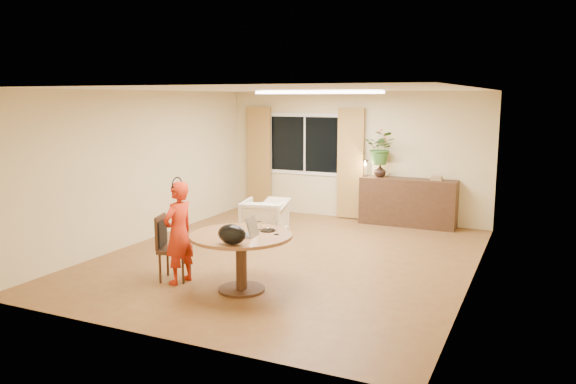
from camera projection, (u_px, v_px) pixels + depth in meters
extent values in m
plane|color=brown|center=(288.00, 258.00, 8.78)|extent=(6.50, 6.50, 0.00)
plane|color=white|center=(288.00, 89.00, 8.35)|extent=(6.50, 6.50, 0.00)
plane|color=#D1BA88|center=(355.00, 156.00, 11.48)|extent=(5.50, 0.00, 5.50)
plane|color=#D1BA88|center=(144.00, 166.00, 9.70)|extent=(0.00, 6.50, 6.50)
plane|color=#D1BA88|center=(476.00, 188.00, 7.43)|extent=(0.00, 6.50, 6.50)
cube|color=white|center=(305.00, 144.00, 11.88)|extent=(1.70, 0.02, 1.30)
cube|color=black|center=(305.00, 144.00, 11.87)|extent=(1.55, 0.01, 1.15)
cube|color=white|center=(305.00, 144.00, 11.87)|extent=(0.04, 0.01, 1.15)
cube|color=brown|center=(259.00, 159.00, 12.31)|extent=(0.55, 0.08, 2.25)
cube|color=brown|center=(351.00, 164.00, 11.44)|extent=(0.55, 0.08, 2.25)
cube|color=white|center=(318.00, 92.00, 9.43)|extent=(2.20, 0.35, 0.05)
cylinder|color=brown|center=(241.00, 236.00, 7.19)|extent=(1.32, 1.32, 0.04)
cylinder|color=#301E10|center=(241.00, 264.00, 7.25)|extent=(0.14, 0.14, 0.71)
cylinder|color=#301E10|center=(242.00, 289.00, 7.31)|extent=(0.61, 0.61, 0.03)
imported|color=red|center=(179.00, 233.00, 7.50)|extent=(0.55, 0.40, 1.39)
imported|color=beige|center=(264.00, 219.00, 10.00)|extent=(0.88, 0.89, 0.69)
cube|color=#301E10|center=(408.00, 202.00, 10.92)|extent=(1.85, 0.45, 0.93)
imported|color=black|center=(380.00, 171.00, 11.05)|extent=(0.30, 0.30, 0.25)
imported|color=#3A6F29|center=(381.00, 148.00, 10.97)|extent=(0.60, 0.52, 0.66)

